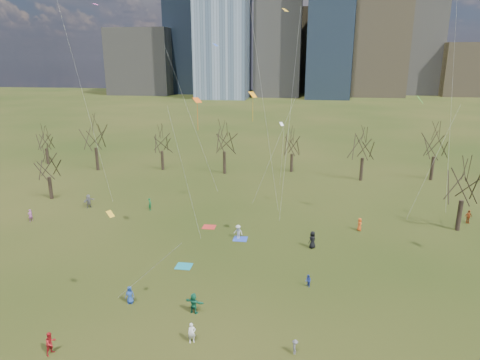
# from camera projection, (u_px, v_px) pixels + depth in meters

# --- Properties ---
(ground) EXTENTS (500.00, 500.00, 0.00)m
(ground) POSITION_uv_depth(u_px,v_px,m) (221.00, 290.00, 38.83)
(ground) COLOR black
(ground) RESTS_ON ground
(downtown_skyline) EXTENTS (212.50, 78.00, 118.00)m
(downtown_skyline) POSITION_uv_depth(u_px,v_px,m) (290.00, 21.00, 228.71)
(downtown_skyline) COLOR slate
(downtown_skyline) RESTS_ON ground
(bare_tree_row) EXTENTS (113.04, 29.80, 9.50)m
(bare_tree_row) POSITION_uv_depth(u_px,v_px,m) (261.00, 145.00, 72.55)
(bare_tree_row) COLOR black
(bare_tree_row) RESTS_ON ground
(blanket_teal) EXTENTS (1.60, 1.50, 0.03)m
(blanket_teal) POSITION_uv_depth(u_px,v_px,m) (184.00, 266.00, 43.22)
(blanket_teal) COLOR teal
(blanket_teal) RESTS_ON ground
(blanket_navy) EXTENTS (1.60, 1.50, 0.03)m
(blanket_navy) POSITION_uv_depth(u_px,v_px,m) (240.00, 239.00, 49.73)
(blanket_navy) COLOR #2743BA
(blanket_navy) RESTS_ON ground
(blanket_crimson) EXTENTS (1.60, 1.50, 0.03)m
(blanket_crimson) POSITION_uv_depth(u_px,v_px,m) (209.00, 227.00, 53.22)
(blanket_crimson) COLOR red
(blanket_crimson) RESTS_ON ground
(person_0) EXTENTS (0.85, 0.62, 1.58)m
(person_0) POSITION_uv_depth(u_px,v_px,m) (130.00, 295.00, 36.53)
(person_0) COLOR #214292
(person_0) RESTS_ON ground
(person_1) EXTENTS (0.68, 0.58, 1.58)m
(person_1) POSITION_uv_depth(u_px,v_px,m) (192.00, 333.00, 31.49)
(person_1) COLOR white
(person_1) RESTS_ON ground
(person_2) EXTENTS (0.89, 1.01, 1.72)m
(person_2) POSITION_uv_depth(u_px,v_px,m) (51.00, 343.00, 30.25)
(person_2) COLOR #AA181C
(person_2) RESTS_ON ground
(person_3) EXTENTS (0.50, 0.77, 1.13)m
(person_3) POSITION_uv_depth(u_px,v_px,m) (295.00, 347.00, 30.32)
(person_3) COLOR slate
(person_3) RESTS_ON ground
(person_5) EXTENTS (1.73, 0.90, 1.79)m
(person_5) POSITION_uv_depth(u_px,v_px,m) (194.00, 303.00, 35.11)
(person_5) COLOR #186D4B
(person_5) RESTS_ON ground
(person_6) EXTENTS (1.11, 1.13, 1.96)m
(person_6) POSITION_uv_depth(u_px,v_px,m) (312.00, 240.00, 47.14)
(person_6) COLOR black
(person_6) RESTS_ON ground
(person_7) EXTENTS (0.60, 0.70, 1.61)m
(person_7) POSITION_uv_depth(u_px,v_px,m) (30.00, 215.00, 54.92)
(person_7) COLOR #A5529B
(person_7) RESTS_ON ground
(person_8) EXTENTS (0.68, 0.73, 1.19)m
(person_8) POSITION_uv_depth(u_px,v_px,m) (308.00, 281.00, 39.21)
(person_8) COLOR #263BA8
(person_8) RESTS_ON ground
(person_9) EXTENTS (1.23, 0.94, 1.68)m
(person_9) POSITION_uv_depth(u_px,v_px,m) (238.00, 232.00, 49.67)
(person_9) COLOR silver
(person_9) RESTS_ON ground
(person_10) EXTENTS (1.09, 0.70, 1.73)m
(person_10) POSITION_uv_depth(u_px,v_px,m) (468.00, 217.00, 54.32)
(person_10) COLOR #AA4118
(person_10) RESTS_ON ground
(person_11) EXTENTS (1.31, 1.85, 1.92)m
(person_11) POSITION_uv_depth(u_px,v_px,m) (89.00, 201.00, 59.92)
(person_11) COLOR slate
(person_11) RESTS_ON ground
(person_12) EXTENTS (0.65, 0.87, 1.61)m
(person_12) POSITION_uv_depth(u_px,v_px,m) (360.00, 224.00, 51.95)
(person_12) COLOR #F2581A
(person_12) RESTS_ON ground
(person_13) EXTENTS (0.55, 0.71, 1.71)m
(person_13) POSITION_uv_depth(u_px,v_px,m) (150.00, 204.00, 58.95)
(person_13) COLOR #176931
(person_13) RESTS_ON ground
(kites_airborne) EXTENTS (62.79, 39.11, 31.59)m
(kites_airborne) POSITION_uv_depth(u_px,v_px,m) (275.00, 123.00, 47.40)
(kites_airborne) COLOR orange
(kites_airborne) RESTS_ON ground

